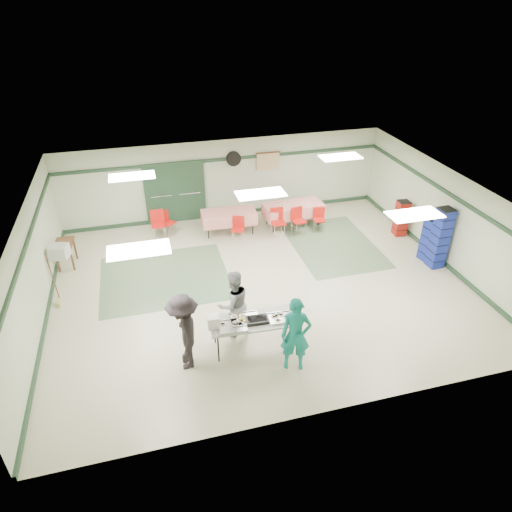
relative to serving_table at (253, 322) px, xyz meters
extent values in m
plane|color=#C0B99B|center=(0.83, 2.36, -0.72)|extent=(11.00, 11.00, 0.00)
plane|color=white|center=(0.83, 2.36, 1.98)|extent=(11.00, 11.00, 0.00)
plane|color=beige|center=(0.83, 6.86, 0.63)|extent=(11.00, 0.00, 11.00)
plane|color=beige|center=(0.83, -2.14, 0.63)|extent=(11.00, 0.00, 11.00)
plane|color=beige|center=(-4.67, 2.36, 0.63)|extent=(0.00, 9.00, 9.00)
plane|color=beige|center=(6.33, 2.36, 0.63)|extent=(0.00, 9.00, 9.00)
cube|color=#203B27|center=(0.83, 6.83, 1.33)|extent=(11.00, 0.06, 0.10)
cube|color=#203B27|center=(0.83, 6.83, -0.66)|extent=(11.00, 0.06, 0.12)
cube|color=#203B27|center=(-4.64, 2.36, 1.33)|extent=(0.06, 9.00, 0.10)
cube|color=#203B27|center=(-4.64, 2.36, -0.66)|extent=(0.06, 9.00, 0.12)
cube|color=#203B27|center=(6.30, 2.36, 1.33)|extent=(0.06, 9.00, 0.10)
cube|color=#203B27|center=(6.30, 2.36, -0.66)|extent=(0.06, 9.00, 0.12)
cube|color=#5B7857|center=(-1.67, 3.36, -0.71)|extent=(3.50, 3.00, 0.01)
cube|color=#5B7857|center=(3.63, 3.86, -0.71)|extent=(2.50, 3.50, 0.01)
cube|color=#999C99|center=(-1.37, 6.80, 0.33)|extent=(0.90, 0.06, 2.10)
cube|color=#999C99|center=(-0.42, 6.80, 0.33)|extent=(0.90, 0.06, 2.10)
cube|color=#203B27|center=(-0.90, 6.78, 0.33)|extent=(2.00, 0.03, 2.15)
cylinder|color=black|center=(1.13, 6.80, 1.33)|extent=(0.50, 0.10, 0.50)
cube|color=tan|center=(2.33, 6.80, 1.13)|extent=(0.80, 0.02, 0.60)
cube|color=#AFAFAA|center=(0.00, 0.00, 0.02)|extent=(1.92, 0.86, 0.04)
cylinder|color=black|center=(-0.83, -0.26, -0.36)|extent=(0.04, 0.04, 0.72)
cylinder|color=black|center=(0.80, -0.35, -0.36)|extent=(0.04, 0.04, 0.72)
cylinder|color=black|center=(-0.80, 0.35, -0.36)|extent=(0.04, 0.04, 0.72)
cylinder|color=black|center=(0.83, 0.26, -0.36)|extent=(0.04, 0.04, 0.72)
cube|color=silver|center=(0.62, -0.10, 0.06)|extent=(0.56, 0.43, 0.02)
cube|color=silver|center=(-0.15, 0.06, 0.06)|extent=(0.65, 0.51, 0.02)
cube|color=silver|center=(-0.48, -0.10, 0.06)|extent=(0.65, 0.50, 0.02)
cube|color=black|center=(0.09, -0.06, 0.08)|extent=(0.49, 0.32, 0.08)
cube|color=white|center=(-0.86, 0.00, 0.18)|extent=(0.26, 0.24, 0.28)
imported|color=#127E76|center=(0.71, -0.82, 0.15)|extent=(0.72, 0.58, 1.73)
imported|color=gray|center=(-0.29, 0.59, 0.12)|extent=(0.94, 0.82, 1.67)
imported|color=black|center=(-1.51, -0.17, 0.18)|extent=(0.73, 1.19, 1.79)
cube|color=red|center=(2.85, 5.52, 0.02)|extent=(2.01, 0.97, 0.05)
cube|color=red|center=(2.85, 5.52, -0.17)|extent=(2.01, 0.99, 0.40)
cylinder|color=black|center=(2.05, 5.15, -0.36)|extent=(0.04, 0.04, 0.72)
cylinder|color=black|center=(3.69, 5.24, -0.36)|extent=(0.04, 0.04, 0.72)
cylinder|color=black|center=(2.01, 5.80, -0.36)|extent=(0.04, 0.04, 0.72)
cylinder|color=black|center=(3.65, 5.90, -0.36)|extent=(0.04, 0.04, 0.72)
cube|color=red|center=(0.65, 5.52, 0.02)|extent=(1.77, 0.83, 0.05)
cube|color=red|center=(0.65, 5.52, -0.17)|extent=(1.77, 0.85, 0.40)
cylinder|color=black|center=(-0.09, 5.26, -0.36)|extent=(0.04, 0.04, 0.72)
cylinder|color=black|center=(1.36, 5.20, -0.36)|extent=(0.04, 0.04, 0.72)
cylinder|color=black|center=(-0.06, 5.84, -0.36)|extent=(0.04, 0.04, 0.72)
cylinder|color=black|center=(1.39, 5.78, -0.36)|extent=(0.04, 0.04, 0.72)
cube|color=red|center=(2.83, 4.87, -0.27)|extent=(0.47, 0.47, 0.04)
cube|color=red|center=(2.80, 5.05, -0.05)|extent=(0.41, 0.11, 0.41)
cylinder|color=silver|center=(2.69, 4.69, -0.50)|extent=(0.02, 0.02, 0.43)
cylinder|color=silver|center=(3.01, 4.74, -0.50)|extent=(0.02, 0.02, 0.43)
cylinder|color=silver|center=(2.64, 5.01, -0.50)|extent=(0.02, 0.02, 0.43)
cylinder|color=silver|center=(2.96, 5.06, -0.50)|extent=(0.02, 0.02, 0.43)
cube|color=red|center=(2.12, 4.87, -0.24)|extent=(0.44, 0.44, 0.04)
cube|color=red|center=(2.13, 5.07, 0.00)|extent=(0.43, 0.05, 0.43)
cylinder|color=silver|center=(1.95, 4.70, -0.49)|extent=(0.02, 0.02, 0.45)
cylinder|color=silver|center=(2.29, 4.70, -0.49)|extent=(0.02, 0.02, 0.45)
cylinder|color=silver|center=(1.95, 5.05, -0.49)|extent=(0.02, 0.02, 0.45)
cylinder|color=silver|center=(2.30, 5.04, -0.49)|extent=(0.02, 0.02, 0.45)
cube|color=red|center=(3.54, 4.87, -0.32)|extent=(0.44, 0.44, 0.04)
cube|color=red|center=(3.58, 5.03, -0.12)|extent=(0.36, 0.13, 0.36)
cylinder|color=silver|center=(3.36, 4.77, -0.53)|extent=(0.02, 0.02, 0.38)
cylinder|color=silver|center=(3.64, 4.70, -0.53)|extent=(0.02, 0.02, 0.38)
cylinder|color=silver|center=(3.44, 5.05, -0.53)|extent=(0.02, 0.02, 0.38)
cylinder|color=silver|center=(3.72, 4.97, -0.53)|extent=(0.02, 0.02, 0.38)
cube|color=red|center=(0.79, 4.87, -0.30)|extent=(0.49, 0.49, 0.04)
cube|color=red|center=(0.85, 5.03, -0.10)|extent=(0.37, 0.17, 0.38)
cylinder|color=silver|center=(0.60, 4.79, -0.52)|extent=(0.02, 0.02, 0.40)
cylinder|color=silver|center=(0.88, 4.68, -0.52)|extent=(0.02, 0.02, 0.40)
cylinder|color=silver|center=(0.70, 5.07, -0.52)|extent=(0.02, 0.02, 0.40)
cylinder|color=silver|center=(0.99, 4.96, -0.52)|extent=(0.02, 0.02, 0.40)
cube|color=red|center=(-1.27, 5.92, -0.32)|extent=(0.51, 0.51, 0.04)
cube|color=red|center=(-1.38, 6.04, -0.12)|extent=(0.29, 0.27, 0.36)
cylinder|color=silver|center=(-1.28, 5.72, -0.53)|extent=(0.02, 0.02, 0.38)
cylinder|color=silver|center=(-1.07, 5.91, -0.53)|extent=(0.02, 0.02, 0.38)
cylinder|color=silver|center=(-1.48, 5.93, -0.53)|extent=(0.02, 0.02, 0.38)
cylinder|color=silver|center=(-1.26, 6.13, -0.53)|extent=(0.02, 0.02, 0.38)
cube|color=red|center=(-1.60, 5.72, -0.25)|extent=(0.44, 0.44, 0.04)
cube|color=red|center=(-1.61, 5.92, -0.01)|extent=(0.43, 0.05, 0.43)
cylinder|color=silver|center=(-1.77, 5.55, -0.49)|extent=(0.02, 0.02, 0.45)
cylinder|color=silver|center=(-1.43, 5.55, -0.49)|extent=(0.02, 0.02, 0.45)
cylinder|color=silver|center=(-1.78, 5.89, -0.49)|extent=(0.02, 0.02, 0.45)
cylinder|color=silver|center=(-1.43, 5.90, -0.49)|extent=(0.02, 0.02, 0.45)
cube|color=navy|center=(5.98, 2.34, -0.05)|extent=(0.48, 0.48, 1.33)
cube|color=#A71A10|center=(5.98, 3.94, -0.13)|extent=(0.39, 0.39, 1.18)
cube|color=navy|center=(5.98, 1.95, 0.20)|extent=(0.41, 0.41, 1.83)
cube|color=brown|center=(-4.32, 4.75, 0.00)|extent=(0.54, 0.80, 0.05)
cube|color=brown|center=(-4.54, 4.45, -0.37)|extent=(0.05, 0.05, 0.70)
cube|color=brown|center=(-4.14, 4.42, -0.37)|extent=(0.05, 0.05, 0.70)
cube|color=brown|center=(-4.51, 5.08, -0.37)|extent=(0.05, 0.05, 0.70)
cube|color=brown|center=(-4.11, 5.06, -0.37)|extent=(0.05, 0.05, 0.70)
cube|color=#B0B0AB|center=(-4.32, 3.93, 0.21)|extent=(0.55, 0.51, 0.36)
cylinder|color=brown|center=(-4.40, 2.86, 0.07)|extent=(0.07, 0.24, 1.50)
camera|label=1|loc=(-1.95, -7.57, 6.42)|focal=32.00mm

